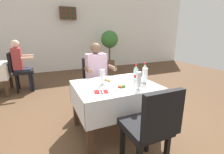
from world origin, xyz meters
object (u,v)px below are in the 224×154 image
Objects in this scene: seated_diner_far at (97,74)px; background_chair_right at (19,69)px; plate_near_camera at (121,87)px; cola_bottle_secondary at (136,74)px; beer_glass_right at (102,77)px; plate_far_diner at (106,80)px; chair_far_diner_seat at (96,81)px; beer_glass_left at (145,76)px; napkin_cutlery_set at (101,92)px; potted_plant_corner at (110,44)px; wall_bottle_rack at (68,13)px; main_dining_table at (115,95)px; cola_bottle_primary at (145,73)px; chair_near_camera_side at (150,126)px; background_patron at (21,63)px; beer_glass_middle at (139,81)px.

seated_diner_far reaches higher than background_chair_right.
plate_near_camera is 0.86× the size of cola_bottle_secondary.
background_chair_right reaches higher than beer_glass_right.
plate_far_diner is 1.12× the size of beer_glass_right.
chair_far_diner_seat is 4.40× the size of beer_glass_left.
background_chair_right is (-1.14, 2.73, -0.18)m from napkin_cutlery_set.
plate_far_diner is at bearing 51.49° from beer_glass_right.
seated_diner_far is 2.28m from background_chair_right.
beer_glass_left is (0.45, -0.34, 0.10)m from plate_far_diner.
beer_glass_right is 3.98m from potted_plant_corner.
wall_bottle_rack is at bearing 87.52° from chair_far_diner_seat.
main_dining_table is 0.26m from plate_near_camera.
main_dining_table is 4.53m from wall_bottle_rack.
plate_far_diner is 0.45m from cola_bottle_secondary.
plate_near_camera is 0.53m from cola_bottle_primary.
chair_far_diner_seat is 4.94× the size of napkin_cutlery_set.
chair_near_camera_side is 3.55× the size of cola_bottle_primary.
background_patron reaches higher than chair_near_camera_side.
plate_near_camera is (0.01, -0.91, 0.04)m from seated_diner_far.
plate_near_camera is 1.03× the size of beer_glass_left.
beer_glass_right reaches higher than plate_near_camera.
beer_glass_right is at bearing 174.55° from cola_bottle_primary.
potted_plant_corner reaches higher than cola_bottle_primary.
beer_glass_middle is at bearing -46.36° from beer_glass_right.
wall_bottle_rack is (0.43, 4.48, 1.33)m from napkin_cutlery_set.
chair_far_diner_seat is 1.68m from chair_near_camera_side.
chair_near_camera_side is 0.68m from plate_near_camera.
chair_near_camera_side is (0.00, -0.84, -0.01)m from main_dining_table.
beer_glass_left reaches higher than beer_glass_right.
background_chair_right reaches higher than plate_far_diner.
beer_glass_right is at bearing 125.17° from plate_near_camera.
beer_glass_left is (0.40, -0.15, 0.28)m from main_dining_table.
background_patron is (-1.37, 2.52, 0.15)m from main_dining_table.
potted_plant_corner is at bearing 62.32° from chair_far_diner_seat.
cola_bottle_secondary is 3.86m from potted_plant_corner.
main_dining_table is at bearing 36.62° from napkin_cutlery_set.
napkin_cutlery_set is (-0.47, 0.11, -0.11)m from beer_glass_middle.
chair_near_camera_side is at bearing -119.86° from beer_glass_left.
potted_plant_corner is 1.82m from wall_bottle_rack.
napkin_cutlery_set is at bearing -105.16° from chair_far_diner_seat.
background_patron reaches higher than cola_bottle_primary.
seated_diner_far reaches higher than cola_bottle_secondary.
seated_diner_far is 5.72× the size of beer_glass_left.
main_dining_table is 0.84m from chair_far_diner_seat.
cola_bottle_secondary is at bearing 68.05° from chair_near_camera_side.
cola_bottle_primary reaches higher than cola_bottle_secondary.
cola_bottle_secondary reaches higher than beer_glass_left.
plate_near_camera reaches higher than main_dining_table.
beer_glass_left is 0.69m from napkin_cutlery_set.
potted_plant_corner is at bearing 71.91° from beer_glass_middle.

